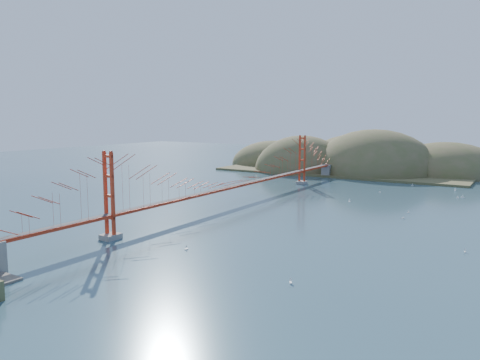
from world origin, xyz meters
The scene contains 14 objects.
ground centered at (0.00, 0.00, 0.00)m, with size 320.00×320.00×0.00m, color #2F4F5E.
bridge centered at (0.00, 0.18, 7.01)m, with size 2.20×94.40×12.00m.
far_headlands centered at (2.21, 68.52, 0.00)m, with size 84.00×58.00×25.00m.
sailboat_10 centered at (11.53, -28.51, 0.15)m, with size 0.47×0.58×0.67m.
sailboat_14 centered at (29.44, 8.58, 0.14)m, with size 0.52×0.52×0.57m.
sailboat_16 centered at (29.77, 3.51, 0.14)m, with size 0.51×0.50×0.58m.
sailboat_7 centered at (19.34, 27.64, 0.14)m, with size 0.51×0.47×0.57m.
sailboat_6 centered at (27.42, -32.25, 0.15)m, with size 0.64×0.64×0.68m.
sailboat_12 centered at (23.11, 41.44, 0.14)m, with size 0.54×0.53×0.60m.
sailboat_1 centered at (17.59, 13.29, 0.15)m, with size 0.63×0.63×0.66m.
sailboat_17 centered at (35.19, 29.77, 0.16)m, with size 0.65×0.62×0.73m.
sailboat_5 centered at (40.45, -11.77, 0.13)m, with size 0.42×0.49×0.56m.
sailboat_15 centered at (32.69, 38.48, 0.16)m, with size 0.54×0.64×0.74m.
sailboat_8 centered at (34.46, 28.51, 0.14)m, with size 0.56×0.56×0.59m.
Camera 1 is at (46.45, -71.83, 16.09)m, focal length 35.00 mm.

